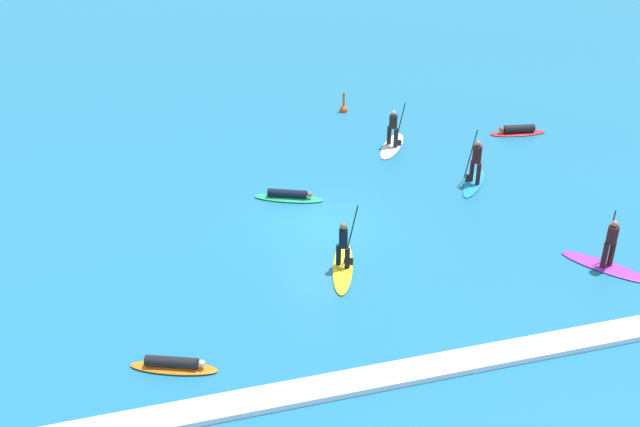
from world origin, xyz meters
name	(u,v)px	position (x,y,z in m)	size (l,w,h in m)	color
ground_plane	(320,225)	(0.00, 0.00, 0.00)	(120.00, 120.00, 0.00)	#1E6B93
surfer_on_purple_board	(608,255)	(8.49, -5.16, 0.48)	(2.47, 2.87, 2.00)	purple
surfer_on_white_board	(393,137)	(4.83, 5.65, 0.45)	(2.20, 2.76, 2.10)	white
surfer_on_blue_board	(475,171)	(6.78, 1.48, 0.61)	(2.09, 2.41, 2.32)	#1E8CD1
surfer_on_yellow_board	(343,259)	(0.00, -2.89, 0.38)	(1.66, 3.26, 2.34)	yellow
surfer_on_orange_board	(174,365)	(-5.98, -6.44, 0.15)	(2.53, 1.43, 0.41)	orange
surfer_on_green_board	(289,196)	(-0.65, 2.22, 0.15)	(2.71, 1.63, 0.41)	#23B266
surfer_on_red_board	(518,130)	(10.79, 5.45, 0.16)	(2.65, 1.03, 0.43)	red
marker_buoy	(344,108)	(3.92, 10.03, 0.16)	(0.38, 0.38, 1.07)	#E55119
wave_crest	(400,374)	(0.00, -8.38, 0.09)	(23.94, 0.90, 0.18)	white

